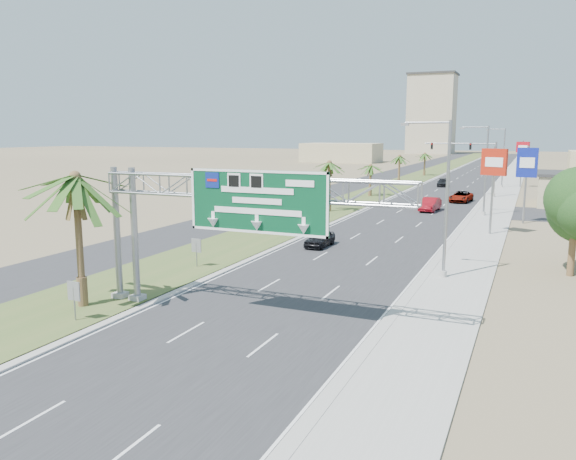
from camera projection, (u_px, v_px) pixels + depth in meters
The scene contains 28 objects.
ground at pixel (120, 407), 19.12m from camera, with size 600.00×600.00×0.00m, color #8C7A59.
road at pixel (470, 177), 118.41m from camera, with size 12.00×300.00×0.02m, color #28282B.
sidewalk_right at pixel (513, 178), 115.04m from camera, with size 4.00×300.00×0.10m, color #9E9B93.
median_grass at pixel (422, 176), 122.35m from camera, with size 7.00×300.00×0.12m, color #435C28.
opposing_road at pixel (390, 175), 125.13m from camera, with size 8.00×300.00×0.02m, color #28282B.
sign_gantry at pixel (233, 198), 27.47m from camera, with size 16.75×1.24×7.50m.
palm_near at pixel (75, 178), 28.79m from camera, with size 5.70×5.70×8.35m.
palm_row_b at pixel (270, 181), 50.92m from camera, with size 3.99×3.99×5.95m.
palm_row_c at pixel (329, 164), 65.23m from camera, with size 3.99×3.99×6.75m.
palm_row_d at pixel (371, 166), 81.69m from camera, with size 3.99×3.99×5.45m.
palm_row_e at pixel (400, 157), 98.73m from camera, with size 3.99×3.99×6.15m.
palm_row_f at pixel (425, 154), 121.36m from camera, with size 3.99×3.99×5.75m.
streetlight_near at pixel (443, 206), 35.29m from camera, with size 3.27×0.44×10.00m.
streetlight_mid at pixel (484, 174), 62.37m from camera, with size 3.27×0.44×10.00m.
streetlight_far at pixel (502, 160), 94.87m from camera, with size 3.27×0.44×10.00m.
signal_mast at pixel (480, 164), 81.21m from camera, with size 10.28×0.71×8.00m.
oak_near at pixel (576, 207), 35.89m from camera, with size 4.50×4.50×6.80m.
median_signback_a at pixel (74, 294), 27.37m from camera, with size 0.75×0.08×2.08m.
median_signback_b at pixel (196, 248), 38.48m from camera, with size 0.75×0.08×2.08m.
tower_distant at pixel (432, 115), 254.44m from camera, with size 20.00×16.00×35.00m, color tan.
building_distant_left at pixel (341, 153), 180.81m from camera, with size 24.00×14.00×6.00m, color tan.
car_left_lane at pixel (320, 239), 45.93m from camera, with size 1.58×3.93×1.34m, color black.
car_mid_lane at pixel (430, 204), 66.82m from camera, with size 1.72×4.92×1.62m, color maroon.
car_right_lane at pixel (461, 197), 75.54m from camera, with size 2.40×5.21×1.45m, color gray.
car_far at pixel (443, 183), 97.76m from camera, with size 1.82×4.48×1.30m, color black.
pole_sign_red_near at pixel (494, 167), 50.38m from camera, with size 2.31×1.27×8.04m.
pole_sign_blue at pixel (527, 166), 56.94m from camera, with size 2.02×0.49×7.95m.
pole_sign_red_far at pixel (523, 151), 94.70m from camera, with size 2.15×1.11×7.97m.
Camera 1 is at (12.39, -14.02, 9.20)m, focal length 35.00 mm.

